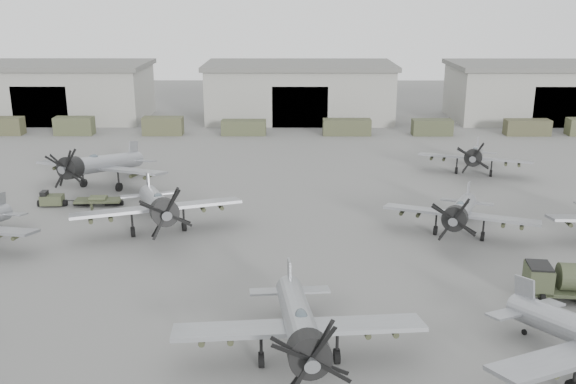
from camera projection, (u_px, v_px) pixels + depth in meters
name	position (u px, v px, depth m)	size (l,w,h in m)	color
ground	(311.00, 295.00, 41.48)	(220.00, 220.00, 0.00)	slate
hangar_left	(55.00, 91.00, 99.58)	(29.00, 14.80, 8.70)	gray
hangar_center	(299.00, 91.00, 99.43)	(29.00, 14.80, 8.70)	gray
hangar_right	(544.00, 91.00, 99.27)	(29.00, 14.80, 8.70)	gray
support_truck_0	(3.00, 126.00, 89.09)	(5.44, 2.20, 2.44)	#42422B
support_truck_1	(74.00, 126.00, 89.04)	(5.30, 2.20, 2.48)	#40452D
support_truck_2	(163.00, 126.00, 88.99)	(5.52, 2.20, 2.49)	#42442D
support_truck_3	(244.00, 127.00, 89.00)	(6.16, 2.20, 2.07)	#40442C
support_truck_4	(347.00, 127.00, 88.92)	(6.63, 2.20, 2.21)	#3E412A
support_truck_5	(432.00, 127.00, 88.88)	(5.51, 2.20, 2.17)	#3B3F29
support_truck_6	(527.00, 127.00, 88.83)	(6.13, 2.20, 2.17)	#403F29
aircraft_near_1	(300.00, 325.00, 32.89)	(13.27, 11.94, 5.29)	gray
aircraft_mid_1	(158.00, 205.00, 51.42)	(13.65, 12.30, 5.48)	#96999F
aircraft_mid_2	(460.00, 212.00, 50.64)	(12.09, 10.92, 4.89)	gray
aircraft_far_0	(98.00, 165.00, 63.44)	(13.87, 12.50, 5.58)	gray
aircraft_far_1	(475.00, 156.00, 68.57)	(11.89, 10.71, 4.77)	gray
tug_trailer	(70.00, 200.00, 58.99)	(7.33, 1.72, 1.47)	#393F29
ground_crew	(92.00, 210.00, 55.55)	(0.56, 0.37, 1.53)	#353A26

